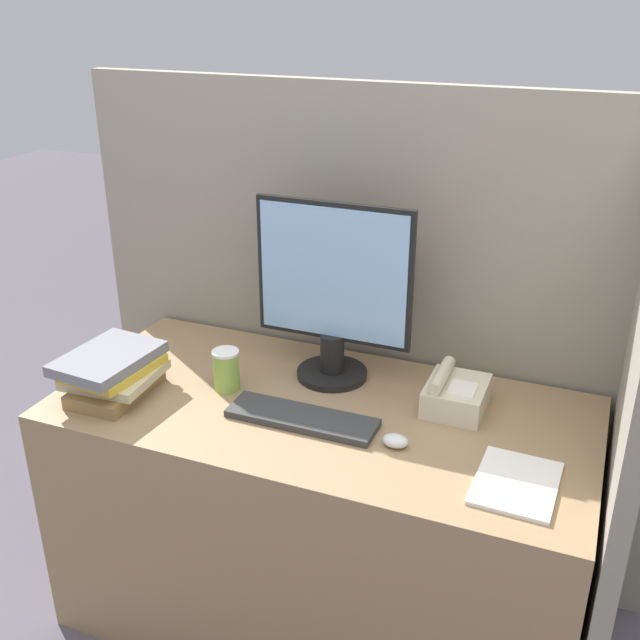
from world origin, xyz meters
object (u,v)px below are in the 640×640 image
object	(u,v)px
keyboard	(302,418)
book_stack	(113,372)
mouse	(395,441)
desk_telephone	(455,394)
coffee_cup	(226,370)
monitor	(333,297)

from	to	relation	value
keyboard	book_stack	bearing A→B (deg)	-174.01
mouse	desk_telephone	bearing A→B (deg)	68.42
coffee_cup	desk_telephone	bearing A→B (deg)	12.59
monitor	mouse	bearing A→B (deg)	-45.69
coffee_cup	desk_telephone	xyz separation A→B (m)	(0.64, 0.14, -0.02)
keyboard	mouse	size ratio (longest dim) A/B	6.14
keyboard	coffee_cup	xyz separation A→B (m)	(-0.27, 0.08, 0.05)
book_stack	desk_telephone	size ratio (longest dim) A/B	1.57
mouse	coffee_cup	distance (m)	0.56
keyboard	mouse	world-z (taller)	mouse
coffee_cup	book_stack	distance (m)	0.33
monitor	keyboard	world-z (taller)	monitor
keyboard	mouse	bearing A→B (deg)	-4.59
mouse	coffee_cup	size ratio (longest dim) A/B	0.54
coffee_cup	keyboard	bearing A→B (deg)	-16.55
book_stack	desk_telephone	xyz separation A→B (m)	(0.94, 0.28, -0.02)
mouse	coffee_cup	bearing A→B (deg)	169.27
keyboard	mouse	xyz separation A→B (m)	(0.27, -0.02, 0.01)
mouse	coffee_cup	world-z (taller)	coffee_cup
book_stack	desk_telephone	world-z (taller)	book_stack
monitor	coffee_cup	world-z (taller)	monitor
monitor	book_stack	world-z (taller)	monitor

